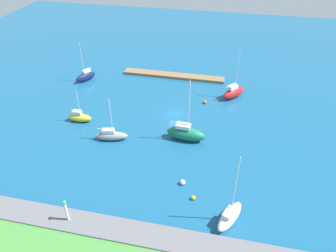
# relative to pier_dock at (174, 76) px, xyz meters

# --- Properties ---
(water) EXTENTS (160.00, 160.00, 0.00)m
(water) POSITION_rel_pier_dock_xyz_m (-3.90, 17.57, -0.34)
(water) COLOR #19567F
(water) RESTS_ON ground
(pier_dock) EXTENTS (26.03, 2.76, 0.68)m
(pier_dock) POSITION_rel_pier_dock_xyz_m (0.00, 0.00, 0.00)
(pier_dock) COLOR olive
(pier_dock) RESTS_ON ground
(breakwater) EXTENTS (66.16, 3.81, 1.13)m
(breakwater) POSITION_rel_pier_dock_xyz_m (-3.90, 48.97, 0.23)
(breakwater) COLOR slate
(breakwater) RESTS_ON ground
(harbor_beacon) EXTENTS (0.56, 0.56, 3.73)m
(harbor_beacon) POSITION_rel_pier_dock_xyz_m (4.79, 48.97, 2.94)
(harbor_beacon) COLOR silver
(harbor_beacon) RESTS_ON breakwater
(sailboat_white_east_end) EXTENTS (4.24, 6.38, 11.75)m
(sailboat_white_east_end) POSITION_rel_pier_dock_xyz_m (-17.08, 43.52, 0.78)
(sailboat_white_east_end) COLOR white
(sailboat_white_east_end) RESTS_ON water
(sailboat_red_by_breakwater) EXTENTS (5.68, 6.24, 11.27)m
(sailboat_red_by_breakwater) POSITION_rel_pier_dock_xyz_m (-15.60, 7.58, 1.04)
(sailboat_red_by_breakwater) COLOR red
(sailboat_red_by_breakwater) RESTS_ON water
(sailboat_yellow_lone_south) EXTENTS (5.08, 2.11, 7.21)m
(sailboat_yellow_lone_south) POSITION_rel_pier_dock_xyz_m (14.71, 24.34, 0.65)
(sailboat_yellow_lone_south) COLOR yellow
(sailboat_yellow_lone_south) RESTS_ON water
(sailboat_gray_along_channel) EXTENTS (6.42, 3.06, 8.91)m
(sailboat_gray_along_channel) POSITION_rel_pier_dock_xyz_m (6.09, 28.87, 0.65)
(sailboat_gray_along_channel) COLOR gray
(sailboat_gray_along_channel) RESTS_ON water
(sailboat_green_center_basin) EXTENTS (7.60, 3.14, 12.63)m
(sailboat_green_center_basin) POSITION_rel_pier_dock_xyz_m (-7.68, 25.71, 1.10)
(sailboat_green_center_basin) COLOR #19724C
(sailboat_green_center_basin) RESTS_ON water
(sailboat_navy_inner_mooring) EXTENTS (4.26, 5.72, 9.93)m
(sailboat_navy_inner_mooring) POSITION_rel_pier_dock_xyz_m (21.17, 6.86, 0.85)
(sailboat_navy_inner_mooring) COLOR #141E4C
(sailboat_navy_inner_mooring) RESTS_ON water
(mooring_buoy_orange) EXTENTS (0.76, 0.76, 0.76)m
(mooring_buoy_orange) POSITION_rel_pier_dock_xyz_m (-9.60, 11.62, 0.04)
(mooring_buoy_orange) COLOR orange
(mooring_buoy_orange) RESTS_ON water
(mooring_buoy_yellow) EXTENTS (0.67, 0.67, 0.67)m
(mooring_buoy_yellow) POSITION_rel_pier_dock_xyz_m (-11.47, 40.49, -0.00)
(mooring_buoy_yellow) COLOR yellow
(mooring_buoy_yellow) RESTS_ON water
(mooring_buoy_white) EXTENTS (0.89, 0.89, 0.89)m
(mooring_buoy_white) POSITION_rel_pier_dock_xyz_m (-9.29, 37.67, 0.10)
(mooring_buoy_white) COLOR white
(mooring_buoy_white) RESTS_ON water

